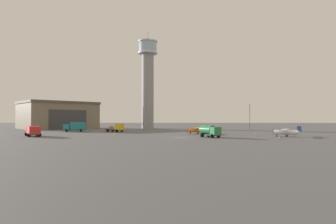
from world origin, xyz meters
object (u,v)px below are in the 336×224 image
object	(u,v)px
truck_box_red	(33,130)
truck_fuel_tanker_green	(210,131)
truck_box_teal	(75,127)
traffic_cone_near_right	(115,135)
truck_flatbed_yellow	(117,128)
light_post_centre	(250,114)
light_post_west	(143,116)
traffic_cone_near_left	(256,134)
airplane_orange	(198,130)
airplane_white	(286,132)
traffic_cone_mid_apron	(279,137)
control_tower	(148,79)

from	to	relation	value
truck_box_red	truck_fuel_tanker_green	world-z (taller)	truck_fuel_tanker_green
truck_box_teal	traffic_cone_near_right	xyz separation A→B (m)	(18.15, -21.34, -1.35)
truck_flatbed_yellow	light_post_centre	xyz separation A→B (m)	(48.37, 20.82, 4.71)
truck_flatbed_yellow	traffic_cone_near_right	size ratio (longest dim) A/B	9.46
truck_fuel_tanker_green	light_post_west	xyz separation A→B (m)	(-20.72, 39.36, 3.80)
traffic_cone_near_left	truck_box_teal	bearing A→B (deg)	164.61
truck_box_teal	light_post_centre	world-z (taller)	light_post_centre
airplane_orange	airplane_white	bearing A→B (deg)	167.57
traffic_cone_near_right	traffic_cone_mid_apron	distance (m)	39.39
airplane_white	control_tower	bearing A→B (deg)	-26.17
truck_fuel_tanker_green	traffic_cone_near_left	xyz separation A→B (m)	(13.65, 10.27, -1.26)
truck_flatbed_yellow	traffic_cone_near_left	bearing A→B (deg)	14.66
light_post_centre	traffic_cone_near_right	size ratio (longest dim) A/B	14.12
control_tower	truck_flatbed_yellow	distance (m)	38.32
truck_box_red	traffic_cone_mid_apron	distance (m)	58.88
airplane_orange	truck_box_teal	bearing A→B (deg)	-2.08
airplane_white	traffic_cone_near_left	world-z (taller)	airplane_white
truck_box_teal	light_post_west	world-z (taller)	light_post_west
traffic_cone_near_left	traffic_cone_near_right	size ratio (longest dim) A/B	0.93
control_tower	light_post_centre	distance (m)	45.97
traffic_cone_near_right	traffic_cone_mid_apron	bearing A→B (deg)	-12.23
truck_flatbed_yellow	light_post_west	xyz separation A→B (m)	(6.83, 14.81, 4.04)
airplane_orange	truck_fuel_tanker_green	bearing A→B (deg)	112.08
truck_box_red	truck_fuel_tanker_green	xyz separation A→B (m)	(43.72, -1.82, 0.10)
control_tower	light_post_west	xyz separation A→B (m)	(0.22, -16.81, -16.58)
control_tower	light_post_centre	xyz separation A→B (m)	(41.76, -10.80, -15.91)
control_tower	traffic_cone_near_left	xyz separation A→B (m)	(34.59, -45.90, -21.64)
light_post_west	truck_box_red	bearing A→B (deg)	-121.49
truck_box_teal	truck_flatbed_yellow	bearing A→B (deg)	163.56
airplane_white	airplane_orange	bearing A→B (deg)	-0.06
truck_box_red	traffic_cone_near_left	xyz separation A→B (m)	(57.37, 8.45, -1.16)
airplane_orange	traffic_cone_near_right	bearing A→B (deg)	37.91
truck_box_red	traffic_cone_near_left	size ratio (longest dim) A/B	10.39
airplane_white	traffic_cone_near_left	distance (m)	9.10
airplane_white	truck_box_red	bearing A→B (deg)	27.93
light_post_centre	traffic_cone_near_left	bearing A→B (deg)	-101.54
light_post_west	traffic_cone_mid_apron	bearing A→B (deg)	-50.74
light_post_centre	truck_fuel_tanker_green	bearing A→B (deg)	-114.64
traffic_cone_near_left	traffic_cone_near_right	bearing A→B (deg)	-170.75
truck_flatbed_yellow	light_post_centre	size ratio (longest dim) A/B	0.67
light_post_centre	traffic_cone_near_right	world-z (taller)	light_post_centre
truck_fuel_tanker_green	traffic_cone_mid_apron	bearing A→B (deg)	39.09
truck_flatbed_yellow	truck_fuel_tanker_green	distance (m)	36.91
traffic_cone_mid_apron	truck_box_teal	bearing A→B (deg)	152.35
truck_box_red	traffic_cone_mid_apron	xyz separation A→B (m)	(58.56, -5.97, -1.18)
control_tower	truck_box_teal	size ratio (longest dim) A/B	5.80
truck_flatbed_yellow	truck_box_teal	bearing A→B (deg)	-150.13
truck_fuel_tanker_green	traffic_cone_mid_apron	xyz separation A→B (m)	(14.84, -4.15, -1.28)
truck_box_red	traffic_cone_near_left	distance (m)	58.00
truck_box_teal	airplane_orange	bearing A→B (deg)	150.93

